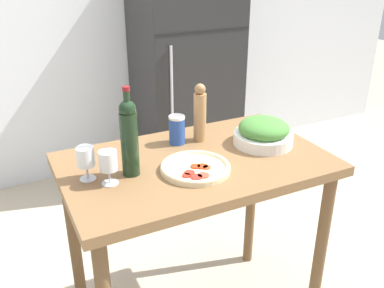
% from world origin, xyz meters
% --- Properties ---
extents(wall_back, '(6.40, 0.06, 2.60)m').
position_xyz_m(wall_back, '(0.00, 1.93, 1.30)').
color(wall_back, silver).
rests_on(wall_back, ground_plane).
extents(refrigerator, '(0.76, 0.65, 1.72)m').
position_xyz_m(refrigerator, '(0.69, 1.57, 0.86)').
color(refrigerator, black).
rests_on(refrigerator, ground_plane).
extents(prep_counter, '(1.14, 0.70, 0.94)m').
position_xyz_m(prep_counter, '(0.00, 0.00, 0.80)').
color(prep_counter, brown).
rests_on(prep_counter, ground_plane).
extents(wine_bottle, '(0.07, 0.07, 0.37)m').
position_xyz_m(wine_bottle, '(-0.29, 0.00, 1.10)').
color(wine_bottle, black).
rests_on(wine_bottle, prep_counter).
extents(wine_glass_near, '(0.07, 0.07, 0.14)m').
position_xyz_m(wine_glass_near, '(-0.39, -0.04, 1.03)').
color(wine_glass_near, silver).
rests_on(wine_glass_near, prep_counter).
extents(wine_glass_far, '(0.07, 0.07, 0.14)m').
position_xyz_m(wine_glass_far, '(-0.46, 0.03, 1.03)').
color(wine_glass_far, silver).
rests_on(wine_glass_far, prep_counter).
extents(pepper_mill, '(0.06, 0.06, 0.28)m').
position_xyz_m(pepper_mill, '(0.11, 0.18, 1.07)').
color(pepper_mill, '#AD7F51').
rests_on(pepper_mill, prep_counter).
extents(salad_bowl, '(0.28, 0.28, 0.13)m').
position_xyz_m(salad_bowl, '(0.36, 0.01, 0.99)').
color(salad_bowl, white).
rests_on(salad_bowl, prep_counter).
extents(homemade_pizza, '(0.29, 0.29, 0.03)m').
position_xyz_m(homemade_pizza, '(-0.05, -0.09, 0.95)').
color(homemade_pizza, beige).
rests_on(homemade_pizza, prep_counter).
extents(salt_canister, '(0.07, 0.07, 0.14)m').
position_xyz_m(salt_canister, '(0.00, 0.19, 1.00)').
color(salt_canister, '#284CA3').
rests_on(salt_canister, prep_counter).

